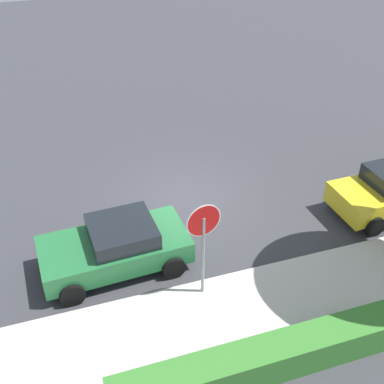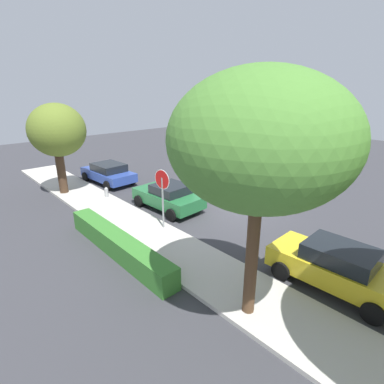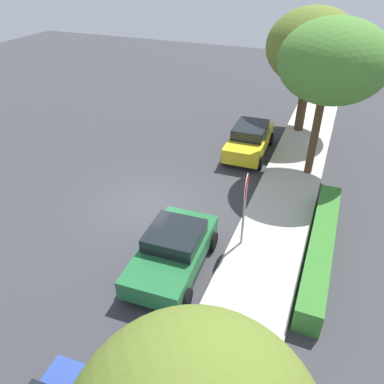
# 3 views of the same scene
# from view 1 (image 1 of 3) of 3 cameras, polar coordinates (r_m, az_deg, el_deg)

# --- Properties ---
(ground_plane) EXTENTS (60.00, 60.00, 0.00)m
(ground_plane) POSITION_cam_1_polar(r_m,az_deg,el_deg) (15.80, -0.88, -0.87)
(ground_plane) COLOR #38383D
(sidewalk_curb) EXTENTS (32.00, 2.47, 0.14)m
(sidewalk_curb) POSITION_cam_1_polar(r_m,az_deg,el_deg) (12.25, 6.41, -13.69)
(sidewalk_curb) COLOR beige
(sidewalk_curb) RESTS_ON ground_plane
(stop_sign) EXTENTS (0.87, 0.13, 2.84)m
(stop_sign) POSITION_cam_1_polar(r_m,az_deg,el_deg) (11.25, 1.36, -5.12)
(stop_sign) COLOR gray
(stop_sign) RESTS_ON ground_plane
(parked_car_green) EXTENTS (4.00, 2.24, 1.39)m
(parked_car_green) POSITION_cam_1_polar(r_m,az_deg,el_deg) (13.05, -8.96, -6.34)
(parked_car_green) COLOR #236B38
(parked_car_green) RESTS_ON ground_plane
(front_yard_hedge) EXTENTS (6.65, 0.75, 0.83)m
(front_yard_hedge) POSITION_cam_1_polar(r_m,az_deg,el_deg) (10.93, 8.42, -19.17)
(front_yard_hedge) COLOR #387A2D
(front_yard_hedge) RESTS_ON ground_plane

